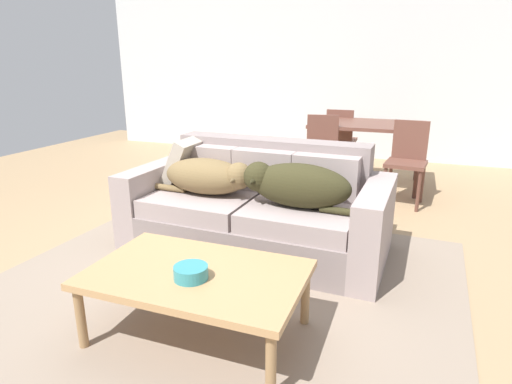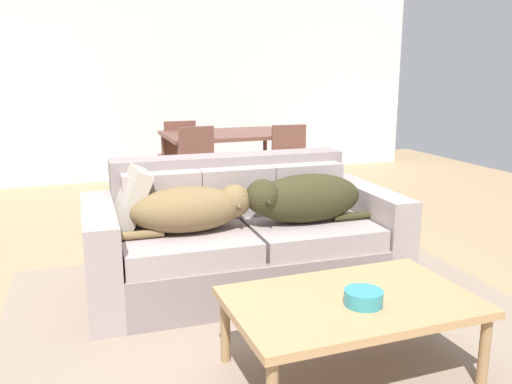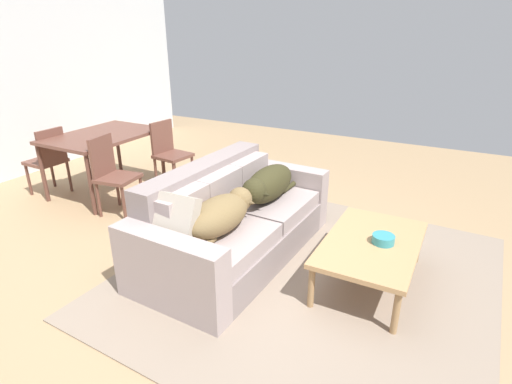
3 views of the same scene
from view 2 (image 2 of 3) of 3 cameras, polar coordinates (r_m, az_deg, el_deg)
ground_plane at (r=3.66m, az=-3.00°, el=-10.53°), size 10.00×10.00×0.00m
back_partition at (r=7.27m, az=-12.81°, el=11.88°), size 8.00×0.12×2.70m
area_rug at (r=3.14m, az=3.37°, el=-14.66°), size 3.22×3.05×0.01m
couch at (r=3.70m, az=-1.47°, el=-4.88°), size 2.09×1.06×0.85m
dog_on_left_cushion at (r=3.40m, az=-6.71°, el=-1.76°), size 0.89×0.39×0.29m
dog_on_right_cushion at (r=3.57m, az=4.85°, el=-0.66°), size 0.94×0.34×0.33m
throw_pillow_by_left_arm at (r=3.54m, az=-13.25°, el=-0.74°), size 0.27×0.42×0.42m
coffee_table at (r=2.65m, az=9.99°, el=-11.75°), size 1.16×0.72×0.40m
bowl_on_coffee_table at (r=2.56m, az=11.27°, el=-10.88°), size 0.18×0.18×0.07m
dining_table at (r=5.90m, az=-3.13°, el=5.60°), size 1.32×0.93×0.77m
dining_chair_near_left at (r=5.26m, az=-5.79°, el=2.41°), size 0.45×0.45×0.90m
dining_chair_near_right at (r=5.51m, az=3.81°, el=2.99°), size 0.44×0.44×0.89m
dining_chair_far_left at (r=6.35m, az=-8.15°, el=4.07°), size 0.40×0.40×0.87m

